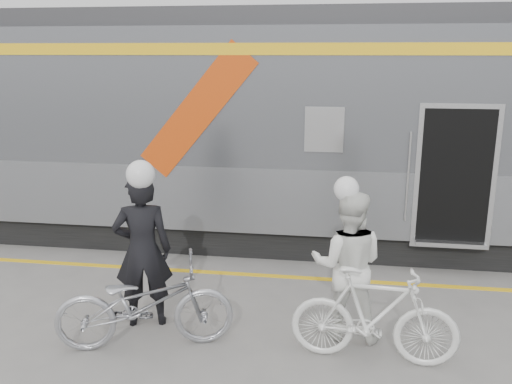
% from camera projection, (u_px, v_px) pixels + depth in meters
% --- Properties ---
extents(ground, '(90.00, 90.00, 0.00)m').
position_uv_depth(ground, '(274.00, 350.00, 6.39)').
color(ground, slate).
rests_on(ground, ground).
extents(train, '(24.00, 3.17, 4.10)m').
position_uv_depth(train, '(316.00, 129.00, 9.85)').
color(train, black).
rests_on(train, ground).
extents(safety_strip, '(24.00, 0.12, 0.01)m').
position_uv_depth(safety_strip, '(290.00, 277.00, 8.44)').
color(safety_strip, yellow).
rests_on(safety_strip, ground).
extents(man, '(0.83, 0.66, 1.98)m').
position_uv_depth(man, '(143.00, 251.00, 6.79)').
color(man, black).
rests_on(man, ground).
extents(bicycle_left, '(2.20, 1.27, 1.09)m').
position_uv_depth(bicycle_left, '(145.00, 304.00, 6.35)').
color(bicycle_left, '#A3A5AB').
rests_on(bicycle_left, ground).
extents(woman, '(0.94, 0.76, 1.85)m').
position_uv_depth(woman, '(348.00, 265.00, 6.51)').
color(woman, white).
rests_on(woman, ground).
extents(bicycle_right, '(1.90, 0.65, 1.12)m').
position_uv_depth(bicycle_right, '(374.00, 316.00, 6.03)').
color(bicycle_right, silver).
rests_on(bicycle_right, ground).
extents(helmet_man, '(0.34, 0.34, 0.34)m').
position_uv_depth(helmet_man, '(138.00, 160.00, 6.50)').
color(helmet_man, white).
rests_on(helmet_man, man).
extents(helmet_woman, '(0.30, 0.30, 0.30)m').
position_uv_depth(helmet_woman, '(352.00, 178.00, 6.24)').
color(helmet_woman, white).
rests_on(helmet_woman, woman).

